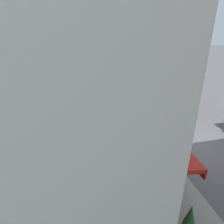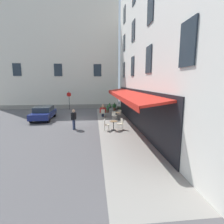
# 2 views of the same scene
# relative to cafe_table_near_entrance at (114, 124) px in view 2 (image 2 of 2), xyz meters

# --- Properties ---
(ground_plane) EXTENTS (70.00, 70.00, 0.00)m
(ground_plane) POSITION_rel_cafe_table_near_entrance_xyz_m (4.25, 2.94, -0.49)
(ground_plane) COLOR #565456
(sidewalk_cafe_terrace) EXTENTS (20.50, 3.20, 0.01)m
(sidewalk_cafe_terrace) POSITION_rel_cafe_table_near_entrance_xyz_m (1.00, -0.46, -0.49)
(sidewalk_cafe_terrace) COLOR gray
(sidewalk_cafe_terrace) RESTS_ON ground_plane
(cafe_building_facade) EXTENTS (20.00, 10.70, 15.00)m
(cafe_building_facade) POSITION_rel_cafe_table_near_entrance_xyz_m (0.26, -6.54, 7.00)
(cafe_building_facade) COLOR silver
(cafe_building_facade) RESTS_ON ground_plane
(corner_building_facade) EXTENTS (10.12, 17.00, 15.00)m
(corner_building_facade) POSITION_rel_cafe_table_near_entrance_xyz_m (17.25, 6.44, 7.00)
(corner_building_facade) COLOR silver
(corner_building_facade) RESTS_ON ground_plane
(back_alley_steps) EXTENTS (2.40, 1.75, 0.60)m
(back_alley_steps) POSITION_rel_cafe_table_near_entrance_xyz_m (10.85, -1.65, -0.25)
(back_alley_steps) COLOR gray
(back_alley_steps) RESTS_ON ground_plane
(cafe_table_near_entrance) EXTENTS (0.60, 0.60, 0.75)m
(cafe_table_near_entrance) POSITION_rel_cafe_table_near_entrance_xyz_m (0.00, 0.00, 0.00)
(cafe_table_near_entrance) COLOR black
(cafe_table_near_entrance) RESTS_ON ground_plane
(cafe_chair_cream_back_row) EXTENTS (0.40, 0.40, 0.91)m
(cafe_chair_cream_back_row) POSITION_rel_cafe_table_near_entrance_xyz_m (-0.01, 0.63, 0.06)
(cafe_chair_cream_back_row) COLOR beige
(cafe_chair_cream_back_row) RESTS_ON ground_plane
(cafe_chair_cream_corner_left) EXTENTS (0.50, 0.50, 0.91)m
(cafe_chair_cream_corner_left) POSITION_rel_cafe_table_near_entrance_xyz_m (0.18, -0.61, 0.06)
(cafe_chair_cream_corner_left) COLOR beige
(cafe_chair_cream_corner_left) RESTS_ON ground_plane
(cafe_table_mid_terrace) EXTENTS (0.60, 0.60, 0.75)m
(cafe_table_mid_terrace) POSITION_rel_cafe_table_near_entrance_xyz_m (5.79, 0.56, 0.00)
(cafe_table_mid_terrace) COLOR black
(cafe_table_mid_terrace) RESTS_ON ground_plane
(cafe_chair_cream_near_door) EXTENTS (0.41, 0.41, 0.91)m
(cafe_chair_cream_near_door) POSITION_rel_cafe_table_near_entrance_xyz_m (5.16, 0.58, 0.06)
(cafe_chair_cream_near_door) COLOR beige
(cafe_chair_cream_near_door) RESTS_ON ground_plane
(cafe_chair_cream_by_window) EXTENTS (0.44, 0.44, 0.91)m
(cafe_chair_cream_by_window) POSITION_rel_cafe_table_near_entrance_xyz_m (6.42, 0.48, 0.06)
(cafe_chair_cream_by_window) COLOR beige
(cafe_chair_cream_by_window) RESTS_ON ground_plane
(cafe_table_streetside) EXTENTS (0.60, 0.60, 0.75)m
(cafe_table_streetside) POSITION_rel_cafe_table_near_entrance_xyz_m (4.04, -0.83, 0.00)
(cafe_table_streetside) COLOR black
(cafe_table_streetside) RESTS_ON ground_plane
(cafe_chair_cream_kerbside) EXTENTS (0.56, 0.56, 0.91)m
(cafe_chair_cream_kerbside) POSITION_rel_cafe_table_near_entrance_xyz_m (3.53, -0.47, 0.06)
(cafe_chair_cream_kerbside) COLOR beige
(cafe_chair_cream_kerbside) RESTS_ON ground_plane
(cafe_chair_cream_facing_street) EXTENTS (0.54, 0.54, 0.91)m
(cafe_chair_cream_facing_street) POSITION_rel_cafe_table_near_entrance_xyz_m (4.60, -1.12, 0.06)
(cafe_chair_cream_facing_street) COLOR beige
(cafe_chair_cream_facing_street) RESTS_ON ground_plane
(seated_patron_in_red) EXTENTS (0.58, 0.70, 1.34)m
(seated_patron_in_red) POSITION_rel_cafe_table_near_entrance_xyz_m (5.37, 0.57, 0.22)
(seated_patron_in_red) COLOR navy
(seated_patron_in_red) RESTS_ON ground_plane
(seated_companion_in_olive) EXTENTS (0.61, 0.70, 1.35)m
(seated_companion_in_olive) POSITION_rel_cafe_table_near_entrance_xyz_m (6.20, 0.51, 0.22)
(seated_companion_in_olive) COLOR navy
(seated_companion_in_olive) RESTS_ON ground_plane
(walking_pedestrian_in_black) EXTENTS (0.65, 0.39, 1.64)m
(walking_pedestrian_in_black) POSITION_rel_cafe_table_near_entrance_xyz_m (0.64, 3.16, 0.47)
(walking_pedestrian_in_black) COLOR navy
(walking_pedestrian_in_black) RESTS_ON ground_plane
(no_parking_sign) EXTENTS (0.11, 0.59, 2.60)m
(no_parking_sign) POSITION_rel_cafe_table_near_entrance_xyz_m (10.94, 4.92, 1.30)
(no_parking_sign) COLOR black
(no_parking_sign) RESTS_ON ground_plane
(potted_plant_under_sign) EXTENTS (0.55, 0.55, 0.95)m
(potted_plant_under_sign) POSITION_rel_cafe_table_near_entrance_xyz_m (9.65, -1.20, 0.08)
(potted_plant_under_sign) COLOR brown
(potted_plant_under_sign) RESTS_ON ground_plane
(potted_plant_by_steps) EXTENTS (0.37, 0.37, 1.08)m
(potted_plant_by_steps) POSITION_rel_cafe_table_near_entrance_xyz_m (8.29, -0.18, 0.04)
(potted_plant_by_steps) COLOR brown
(potted_plant_by_steps) RESTS_ON ground_plane
(potted_plant_entrance_left) EXTENTS (0.46, 0.46, 0.97)m
(potted_plant_entrance_left) POSITION_rel_cafe_table_near_entrance_xyz_m (10.92, -0.68, -0.02)
(potted_plant_entrance_left) COLOR #4C4C51
(potted_plant_entrance_left) RESTS_ON ground_plane
(potted_plant_mid_terrace) EXTENTS (0.36, 0.36, 0.99)m
(potted_plant_mid_terrace) POSITION_rel_cafe_table_near_entrance_xyz_m (11.11, -1.42, -0.01)
(potted_plant_mid_terrace) COLOR #2D2D33
(potted_plant_mid_terrace) RESTS_ON ground_plane
(potted_plant_entrance_right) EXTENTS (0.35, 0.35, 0.95)m
(potted_plant_entrance_right) POSITION_rel_cafe_table_near_entrance_xyz_m (7.40, -1.65, -0.03)
(potted_plant_entrance_right) COLOR #4C4C51
(potted_plant_entrance_right) RESTS_ON ground_plane
(parked_car_navy) EXTENTS (4.34, 1.89, 1.33)m
(parked_car_navy) POSITION_rel_cafe_table_near_entrance_xyz_m (4.87, 6.68, 0.22)
(parked_car_navy) COLOR navy
(parked_car_navy) RESTS_ON ground_plane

